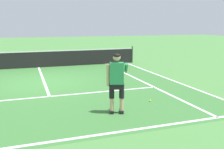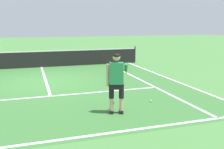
{
  "view_description": "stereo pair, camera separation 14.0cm",
  "coord_description": "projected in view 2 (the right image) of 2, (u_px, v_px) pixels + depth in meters",
  "views": [
    {
      "loc": [
        -0.74,
        -11.18,
        2.49
      ],
      "look_at": [
        1.64,
        -4.32,
        1.05
      ],
      "focal_mm": 40.77,
      "sensor_mm": 36.0,
      "label": 1
    },
    {
      "loc": [
        -0.61,
        -11.22,
        2.49
      ],
      "look_at": [
        1.64,
        -4.32,
        1.05
      ],
      "focal_mm": 40.77,
      "sensor_mm": 36.0,
      "label": 2
    }
  ],
  "objects": [
    {
      "name": "tennis_player",
      "position": [
        117.0,
        79.0,
        7.06
      ],
      "size": [
        0.89,
        1.03,
        1.71
      ],
      "color": "black",
      "rests_on": "ground"
    },
    {
      "name": "tennis_net",
      "position": [
        41.0,
        59.0,
        14.81
      ],
      "size": [
        11.96,
        0.08,
        1.07
      ],
      "color": "#333338",
      "rests_on": "ground"
    },
    {
      "name": "line_singles_right",
      "position": [
        141.0,
        80.0,
        11.5
      ],
      "size": [
        0.1,
        9.99,
        0.01
      ],
      "primitive_type": "cube",
      "color": "white",
      "rests_on": "ground"
    },
    {
      "name": "line_centre_service",
      "position": [
        45.0,
        78.0,
        11.92
      ],
      "size": [
        0.1,
        6.4,
        0.01
      ],
      "primitive_type": "cube",
      "color": "white",
      "rests_on": "ground"
    },
    {
      "name": "line_service",
      "position": [
        51.0,
        96.0,
        8.94
      ],
      "size": [
        8.23,
        0.1,
        0.01
      ],
      "primitive_type": "cube",
      "color": "white",
      "rests_on": "ground"
    },
    {
      "name": "line_baseline",
      "position": [
        64.0,
        139.0,
        5.59
      ],
      "size": [
        10.98,
        0.1,
        0.01
      ],
      "primitive_type": "cube",
      "color": "white",
      "rests_on": "ground"
    },
    {
      "name": "tennis_ball_near_feet",
      "position": [
        151.0,
        101.0,
        8.27
      ],
      "size": [
        0.07,
        0.07,
        0.07
      ],
      "primitive_type": "sphere",
      "color": "#CCE02D",
      "rests_on": "ground"
    },
    {
      "name": "ground_plane",
      "position": [
        46.0,
        82.0,
        11.14
      ],
      "size": [
        80.0,
        80.0,
        0.0
      ],
      "primitive_type": "plane",
      "color": "#477F3D"
    },
    {
      "name": "line_doubles_right",
      "position": [
        168.0,
        78.0,
        11.91
      ],
      "size": [
        0.1,
        9.99,
        0.01
      ],
      "primitive_type": "cube",
      "color": "white",
      "rests_on": "ground"
    },
    {
      "name": "court_inner_surface",
      "position": [
        48.0,
        87.0,
        10.25
      ],
      "size": [
        10.98,
        10.39,
        0.0
      ],
      "primitive_type": "cube",
      "color": "#387033",
      "rests_on": "ground"
    }
  ]
}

